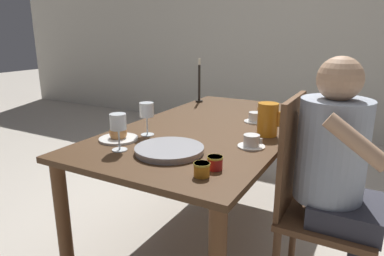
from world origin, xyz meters
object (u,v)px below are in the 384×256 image
Objects in this scene: person_seated at (338,167)px; bread_plate at (118,135)px; jam_jar_amber at (202,169)px; serving_tray at (169,150)px; wine_glass_juice at (118,124)px; jam_jar_red at (215,162)px; teacup_near_person at (251,142)px; chair_person_side at (312,200)px; candlestick_tall at (199,85)px; red_pitcher at (268,119)px; wine_glass_water at (147,111)px; teacup_across at (255,118)px.

person_seated is 5.76× the size of bread_plate.
jam_jar_amber is at bearing -47.62° from person_seated.
bread_plate is (-0.35, 0.04, 0.01)m from serving_tray.
jam_jar_red is at bearing 0.80° from wine_glass_juice.
teacup_near_person is at bearing 40.79° from serving_tray.
teacup_near_person is 0.41m from serving_tray.
person_seated is at bearing 11.18° from bread_plate.
chair_person_side is 4.86× the size of bread_plate.
candlestick_tall is at bearing 95.21° from bread_plate.
teacup_near_person is at bearing 83.90° from jam_jar_red.
red_pitcher is 0.60m from serving_tray.
jam_jar_red is (-0.45, -0.33, 0.05)m from person_seated.
red_pitcher reaches higher than bread_plate.
wine_glass_water is at bearing 96.68° from wine_glass_juice.
teacup_near_person is 2.03× the size of jam_jar_amber.
serving_tray is at bearing -68.82° from candlestick_tall.
wine_glass_juice is 0.20m from bread_plate.
bread_plate is at bearing -78.82° from person_seated.
teacup_near_person is 2.03× the size of jam_jar_red.
person_seated is 1.00m from wine_glass_water.
jam_jar_red is (0.28, -0.08, 0.02)m from serving_tray.
jam_jar_amber is at bearing -34.16° from wine_glass_water.
jam_jar_red is (0.54, -0.27, -0.10)m from wine_glass_water.
candlestick_tall is (-0.76, 0.89, 0.11)m from teacup_near_person.
wine_glass_juice is 2.70× the size of jam_jar_amber.
jam_jar_amber is (0.52, -0.36, -0.10)m from wine_glass_water.
person_seated reaches higher than chair_person_side.
jam_jar_amber is (0.49, -0.08, -0.10)m from wine_glass_juice.
red_pitcher is 1.34× the size of teacup_across.
teacup_near_person and teacup_across have the same top height.
wine_glass_water is 1.34× the size of teacup_across.
jam_jar_amber and jam_jar_red have the same top height.
serving_tray is (-0.17, -0.75, -0.01)m from teacup_across.
bread_plate is (-0.51, -0.71, 0.00)m from teacup_across.
red_pitcher is 0.81m from wine_glass_juice.
chair_person_side is at bearing 22.28° from serving_tray.
serving_tray is 0.94× the size of candlestick_tall.
person_seated is 0.49m from red_pitcher.
jam_jar_amber is at bearing -61.88° from candlestick_tall.
red_pitcher is 0.59m from jam_jar_red.
teacup_near_person is 0.39× the size of candlestick_tall.
wine_glass_juice is at bearing -159.68° from serving_tray.
teacup_near_person reaches higher than jam_jar_red.
red_pitcher is at bearing -40.30° from candlestick_tall.
candlestick_tall is at bearing 120.36° from jam_jar_red.
teacup_across is 0.39× the size of candlestick_tall.
candlestick_tall is at bearing 118.12° from jam_jar_amber.
teacup_near_person is 0.66× the size of bread_plate.
teacup_across is 0.77m from serving_tray.
candlestick_tall is at bearing 100.78° from wine_glass_water.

